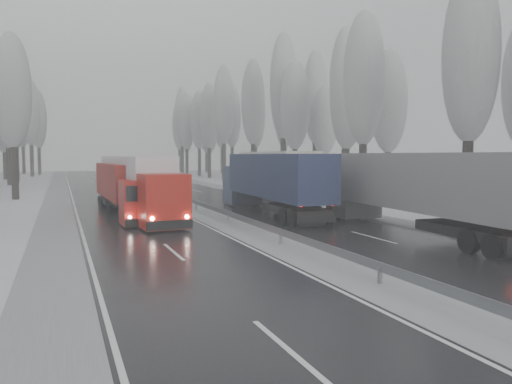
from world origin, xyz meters
TOP-DOWN VIEW (x-y plane):
  - ground at (0.00, 0.00)m, footprint 260.00×260.00m
  - carriageway_right at (5.25, 30.00)m, footprint 7.50×200.00m
  - carriageway_left at (-5.25, 30.00)m, footprint 7.50×200.00m
  - median_slush at (0.00, 30.00)m, footprint 3.00×200.00m
  - shoulder_right at (10.20, 30.00)m, footprint 2.40×200.00m
  - shoulder_left at (-10.20, 30.00)m, footprint 2.40×200.00m
  - median_guardrail at (0.00, 29.99)m, footprint 0.12×200.00m
  - tree_16 at (15.04, 15.67)m, footprint 3.60×3.60m
  - tree_18 at (14.51, 27.03)m, footprint 3.60×3.60m
  - tree_19 at (20.02, 31.03)m, footprint 3.60×3.60m
  - tree_20 at (17.90, 35.17)m, footprint 3.60×3.60m
  - tree_21 at (20.12, 39.17)m, footprint 3.60×3.60m
  - tree_22 at (17.02, 45.60)m, footprint 3.60×3.60m
  - tree_23 at (23.31, 49.60)m, footprint 3.60×3.60m
  - tree_24 at (17.90, 51.02)m, footprint 3.60×3.60m
  - tree_25 at (24.81, 55.02)m, footprint 3.60×3.60m
  - tree_26 at (17.56, 61.27)m, footprint 3.60×3.60m
  - tree_27 at (24.72, 65.27)m, footprint 3.60×3.60m
  - tree_28 at (16.34, 71.95)m, footprint 3.60×3.60m
  - tree_29 at (23.71, 75.95)m, footprint 3.60×3.60m
  - tree_30 at (16.56, 81.70)m, footprint 3.60×3.60m
  - tree_31 at (22.48, 85.70)m, footprint 3.60×3.60m
  - tree_32 at (16.63, 89.21)m, footprint 3.60×3.60m
  - tree_33 at (19.77, 93.21)m, footprint 3.60×3.60m
  - tree_34 at (15.73, 96.32)m, footprint 3.60×3.60m
  - tree_35 at (24.94, 100.32)m, footprint 3.60×3.60m
  - tree_36 at (17.04, 106.16)m, footprint 3.60×3.60m
  - tree_37 at (24.02, 110.16)m, footprint 3.60×3.60m
  - tree_38 at (18.73, 116.73)m, footprint 3.60×3.60m
  - tree_39 at (21.55, 120.73)m, footprint 3.60×3.60m
  - tree_62 at (-13.94, 43.73)m, footprint 3.60×3.60m
  - tree_68 at (-16.58, 69.11)m, footprint 3.60×3.60m
  - tree_70 at (-16.33, 79.19)m, footprint 3.60×3.60m
  - tree_72 at (-18.93, 88.54)m, footprint 3.60×3.60m
  - tree_74 at (-15.07, 99.33)m, footprint 3.60×3.60m
  - tree_76 at (-14.05, 108.72)m, footprint 3.60×3.60m
  - tree_77 at (-19.66, 112.72)m, footprint 3.60×3.60m
  - tree_78 at (-17.56, 115.31)m, footprint 3.60×3.60m
  - tree_79 at (-20.33, 119.31)m, footprint 3.60×3.60m
  - truck_grey_tarp at (8.19, 12.41)m, footprint 3.67×17.38m
  - truck_blue_box at (4.32, 23.52)m, footprint 3.36×17.18m
  - truck_cream_box at (7.22, 30.13)m, footprint 4.85×18.02m
  - box_truck_distant at (5.26, 78.74)m, footprint 3.40×8.55m
  - truck_red_white at (-4.83, 25.39)m, footprint 3.69×16.58m
  - truck_red_red at (-5.63, 27.39)m, footprint 2.75×14.32m

SIDE VIEW (x-z plane):
  - ground at x=0.00m, z-range 0.00..0.00m
  - carriageway_right at x=5.25m, z-range 0.00..0.03m
  - carriageway_left at x=-5.25m, z-range 0.00..0.03m
  - median_slush at x=0.00m, z-range 0.00..0.04m
  - shoulder_right at x=10.20m, z-range 0.00..0.04m
  - shoulder_left at x=-10.20m, z-range 0.00..0.04m
  - median_guardrail at x=0.00m, z-range 0.22..0.98m
  - box_truck_distant at x=5.26m, z-range 0.03..3.14m
  - truck_red_red at x=-5.63m, z-range 0.31..3.96m
  - truck_red_white at x=-4.83m, z-range 0.35..4.57m
  - truck_blue_box at x=4.32m, z-range 0.37..4.75m
  - truck_grey_tarp at x=8.19m, z-range 0.37..4.80m
  - truck_cream_box at x=7.22m, z-range 0.38..4.97m
  - tree_23 at x=23.31m, z-range 1.99..15.54m
  - tree_77 at x=-19.66m, z-range 2.10..16.42m
  - tree_33 at x=19.77m, z-range 2.10..16.42m
  - tree_19 at x=20.02m, z-range 2.13..16.70m
  - tree_72 at x=-18.93m, z-range 2.21..17.31m
  - tree_20 at x=17.90m, z-range 2.29..18.00m
  - tree_22 at x=17.02m, z-range 2.31..18.17m
  - tree_62 at x=-13.94m, z-range 2.34..18.38m
  - tree_39 at x=21.55m, z-range 2.36..18.54m
  - tree_37 at x=24.02m, z-range 2.38..18.75m
  - tree_16 at x=15.04m, z-range 2.40..18.93m
  - tree_18 at x=14.51m, z-range 2.41..18.99m
  - tree_68 at x=-16.58m, z-range 2.42..19.07m
  - tree_79 at x=-20.33m, z-range 2.48..19.54m
  - tree_70 at x=-16.33m, z-range 2.48..19.57m
  - tree_32 at x=16.63m, z-range 2.51..19.85m
  - tree_27 at x=24.72m, z-range 2.55..20.17m
  - tree_34 at x=15.73m, z-range 2.55..20.19m
  - tree_30 at x=16.56m, z-range 2.59..20.45m
  - tree_38 at x=18.73m, z-range 2.60..20.58m
  - tree_29 at x=23.71m, z-range 2.62..20.73m
  - tree_35 at x=24.94m, z-range 2.64..20.89m
  - tree_76 at x=-14.05m, z-range 2.68..21.23m
  - tree_31 at x=22.48m, z-range 2.68..21.26m
  - tree_21 at x=20.12m, z-range 2.69..21.31m
  - tree_26 at x=17.56m, z-range 2.71..21.49m
  - tree_25 at x=24.81m, z-range 2.80..22.24m
  - tree_78 at x=-17.56m, z-range 2.81..22.37m
  - tree_28 at x=16.34m, z-range 2.82..22.45m
  - tree_74 at x=-15.07m, z-range 2.83..22.52m
  - tree_36 at x=17.04m, z-range 2.91..23.13m
  - tree_24 at x=17.90m, z-range 2.94..23.43m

